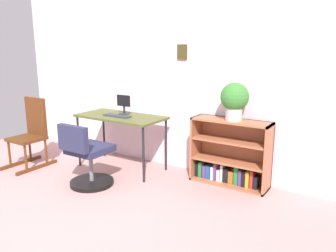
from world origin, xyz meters
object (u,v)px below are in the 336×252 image
Objects in this scene: desk at (121,120)px; office_chair at (87,159)px; rocking_chair at (31,132)px; bookshelf_low at (230,156)px; keyboard at (117,116)px; potted_plant_on_shelf at (235,99)px; monitor at (124,105)px.

desk is 1.53× the size of office_chair.
bookshelf_low is at bearing 18.88° from rocking_chair.
keyboard is 0.90× the size of potted_plant_on_shelf.
potted_plant_on_shelf is at bearing 11.84° from keyboard.
office_chair reaches higher than keyboard.
desk is at bearing 89.47° from keyboard.
monitor reaches higher than rocking_chair.
monitor is 1.35m from rocking_chair.
office_chair is at bearing -83.06° from monitor.
monitor is 0.28× the size of rocking_chair.
office_chair is 1.85m from potted_plant_on_shelf.
monitor reaches higher than keyboard.
bookshelf_low is at bearing 14.18° from keyboard.
potted_plant_on_shelf is at bearing -53.04° from bookshelf_low.
keyboard is 1.55m from bookshelf_low.
rocking_chair is 2.16× the size of potted_plant_on_shelf.
keyboard is at bearing -81.25° from monitor.
monitor reaches higher than bookshelf_low.
bookshelf_low is (1.45, 0.37, -0.40)m from keyboard.
rocking_chair is (-1.12, -0.51, -0.27)m from keyboard.
monitor is 0.28× the size of bookshelf_low.
keyboard is at bearing -165.82° from bookshelf_low.
monitor is at bearing 96.94° from office_chair.
desk is 1.26× the size of rocking_chair.
bookshelf_low reaches higher than keyboard.
office_chair is at bearing -84.25° from desk.
bookshelf_low is (1.45, 0.30, -0.33)m from desk.
office_chair is 0.82× the size of rocking_chair.
monitor is at bearing 104.78° from desk.
desk is at bearing -168.44° from bookshelf_low.
rocking_chair is 1.01× the size of bookshelf_low.
keyboard is 1.56m from potted_plant_on_shelf.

